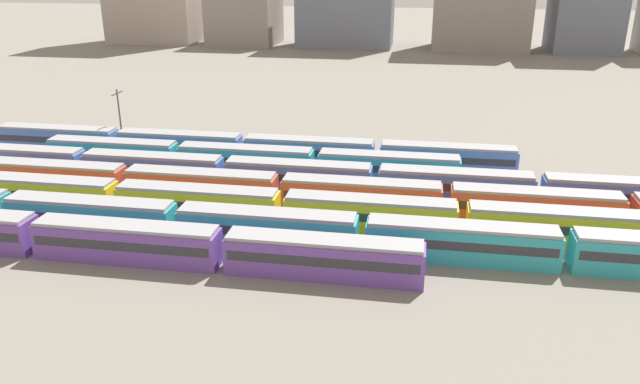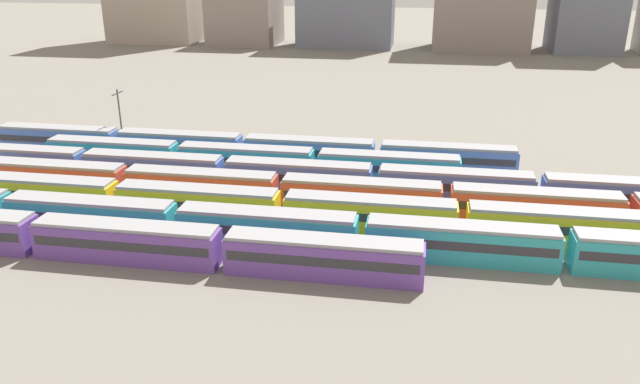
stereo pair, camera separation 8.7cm
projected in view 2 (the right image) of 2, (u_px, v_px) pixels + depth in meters
ground_plane at (53, 191)px, 75.77m from camera, size 600.00×600.00×0.00m
train_track_0 at (127, 242)px, 57.98m from camera, size 55.80×3.06×3.75m
train_track_1 at (267, 228)px, 60.84m from camera, size 93.60×3.06×3.75m
train_track_2 at (462, 220)px, 62.62m from camera, size 112.50×3.06×3.75m
train_track_3 at (446, 201)px, 67.64m from camera, size 112.50×3.06×3.75m
train_track_4 at (375, 181)px, 73.72m from camera, size 112.50×3.06×3.75m
train_track_5 at (246, 160)px, 81.25m from camera, size 55.80×3.06×3.75m
train_track_6 at (243, 148)px, 86.33m from camera, size 74.70×3.06×3.75m
catenary_pole_1 at (120, 116)px, 91.06m from camera, size 0.24×3.20×8.97m
distant_building_1 at (245, 15)px, 200.29m from camera, size 21.07×21.99×18.29m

